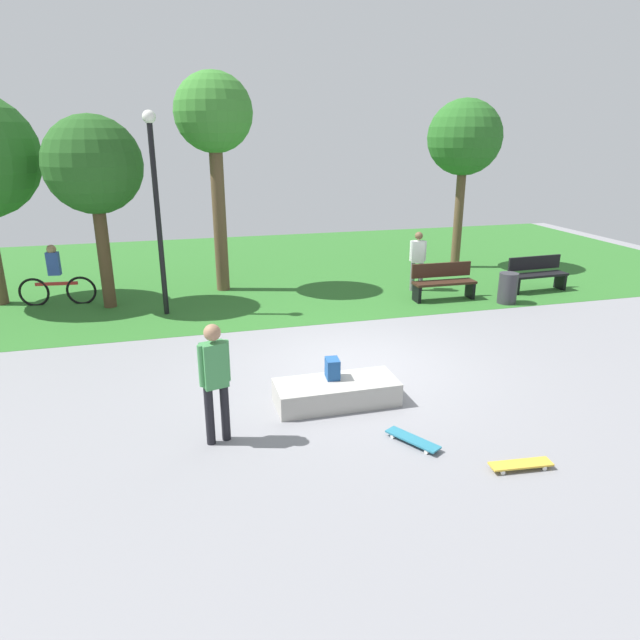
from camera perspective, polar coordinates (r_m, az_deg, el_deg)
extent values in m
plane|color=gray|center=(10.15, 3.90, -4.81)|extent=(28.00, 28.00, 0.00)
cube|color=#2D6B28|center=(17.76, -4.66, 5.42)|extent=(26.60, 11.55, 0.01)
cube|color=#A8A59E|center=(8.76, 1.68, -7.39)|extent=(1.90, 0.78, 0.37)
cube|color=#1E4C8C|center=(8.74, 1.28, -4.97)|extent=(0.22, 0.30, 0.32)
cylinder|color=black|center=(7.73, -11.21, -9.62)|extent=(0.12, 0.12, 0.83)
cylinder|color=black|center=(7.79, -9.67, -9.28)|extent=(0.12, 0.12, 0.83)
cube|color=#3F8C4C|center=(7.45, -10.76, -4.54)|extent=(0.36, 0.28, 0.62)
cylinder|color=#3F8C4C|center=(7.39, -12.01, -4.60)|extent=(0.09, 0.09, 0.57)
cylinder|color=#3F8C4C|center=(7.49, -9.55, -4.12)|extent=(0.09, 0.09, 0.57)
sphere|color=#9E7556|center=(7.29, -10.97, -1.27)|extent=(0.22, 0.22, 0.22)
cube|color=teal|center=(7.84, 9.45, -11.93)|extent=(0.58, 0.79, 0.02)
cylinder|color=silver|center=(7.79, 11.49, -12.63)|extent=(0.05, 0.06, 0.06)
cylinder|color=silver|center=(7.67, 10.81, -13.10)|extent=(0.05, 0.06, 0.06)
cylinder|color=silver|center=(8.06, 8.13, -11.30)|extent=(0.05, 0.06, 0.06)
cylinder|color=silver|center=(7.95, 7.42, -11.72)|extent=(0.05, 0.06, 0.06)
cube|color=gold|center=(7.66, 19.84, -13.67)|extent=(0.82, 0.27, 0.02)
cylinder|color=silver|center=(7.50, 18.17, -14.59)|extent=(0.06, 0.04, 0.06)
cylinder|color=silver|center=(7.62, 17.61, -13.97)|extent=(0.06, 0.04, 0.06)
cylinder|color=silver|center=(7.76, 21.95, -13.87)|extent=(0.06, 0.04, 0.06)
cylinder|color=silver|center=(7.87, 21.35, -13.29)|extent=(0.06, 0.04, 0.06)
cube|color=black|center=(15.94, 21.44, 4.32)|extent=(1.62, 0.52, 0.06)
cube|color=black|center=(16.05, 21.07, 5.48)|extent=(1.60, 0.14, 0.36)
cube|color=black|center=(16.46, 23.35, 3.69)|extent=(0.10, 0.40, 0.45)
cube|color=black|center=(15.55, 19.22, 3.38)|extent=(0.10, 0.40, 0.45)
cube|color=#331E14|center=(14.40, 12.60, 3.75)|extent=(1.61, 0.46, 0.06)
cube|color=#331E14|center=(14.52, 12.29, 5.04)|extent=(1.60, 0.08, 0.36)
cube|color=black|center=(14.80, 15.10, 3.04)|extent=(0.09, 0.40, 0.45)
cube|color=black|center=(14.15, 9.86, 2.72)|extent=(0.09, 0.40, 0.45)
cylinder|color=#4C3823|center=(14.23, -21.21, 6.46)|extent=(0.30, 0.30, 2.69)
sphere|color=#23561E|center=(13.99, -22.18, 14.49)|extent=(2.20, 2.20, 2.20)
cylinder|color=brown|center=(17.95, 13.97, 10.35)|extent=(0.27, 0.27, 3.25)
sphere|color=#286623|center=(17.79, 14.56, 17.63)|extent=(2.19, 2.19, 2.19)
cylinder|color=brown|center=(14.96, -10.24, 10.36)|extent=(0.34, 0.34, 3.93)
sphere|color=#387F2D|center=(14.83, -10.84, 20.14)|extent=(1.94, 1.94, 1.94)
cylinder|color=black|center=(13.10, -16.17, 9.47)|extent=(0.12, 0.12, 4.23)
sphere|color=silver|center=(12.96, -17.09, 19.24)|extent=(0.28, 0.28, 0.28)
cylinder|color=#333338|center=(14.56, 18.63, 3.10)|extent=(0.46, 0.46, 0.76)
cylinder|color=slate|center=(15.17, 10.26, 4.38)|extent=(0.12, 0.12, 0.77)
cylinder|color=slate|center=(15.15, 9.42, 4.41)|extent=(0.12, 0.12, 0.77)
cube|color=white|center=(15.01, 9.98, 6.89)|extent=(0.37, 0.30, 0.58)
cylinder|color=white|center=(15.02, 10.64, 6.95)|extent=(0.09, 0.09, 0.53)
cylinder|color=white|center=(14.99, 9.33, 7.00)|extent=(0.09, 0.09, 0.53)
sphere|color=brown|center=(14.93, 10.07, 8.47)|extent=(0.21, 0.21, 0.21)
cube|color=black|center=(15.16, 9.95, 7.11)|extent=(0.30, 0.24, 0.36)
torus|color=black|center=(14.99, -23.21, 2.78)|extent=(0.72, 0.14, 0.72)
torus|color=black|center=(15.30, -27.19, 2.52)|extent=(0.72, 0.14, 0.72)
cube|color=#B22626|center=(15.09, -25.32, 3.38)|extent=(0.99, 0.15, 0.08)
cube|color=#2D4799|center=(14.98, -25.59, 5.22)|extent=(0.30, 0.21, 0.56)
sphere|color=#9E7556|center=(14.91, -25.77, 6.53)|extent=(0.22, 0.22, 0.22)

